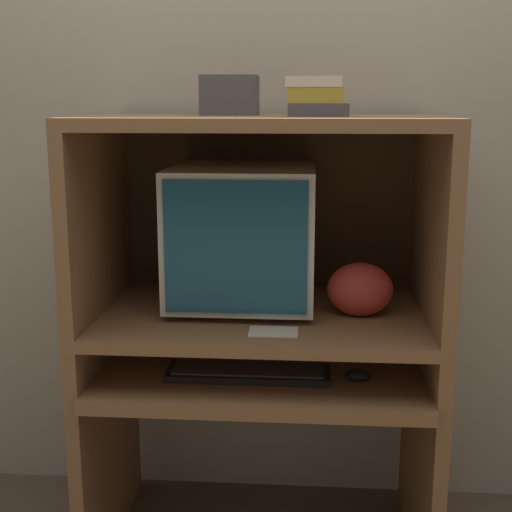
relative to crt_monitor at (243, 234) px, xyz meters
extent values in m
cube|color=#B2A893|center=(0.07, 0.31, 0.29)|extent=(6.00, 0.06, 2.60)
cube|color=brown|center=(-0.44, -0.07, -0.70)|extent=(0.04, 0.65, 0.63)
cube|color=brown|center=(0.57, -0.07, -0.70)|extent=(0.04, 0.65, 0.63)
cube|color=brown|center=(0.07, -0.20, -0.40)|extent=(0.96, 0.45, 0.04)
cube|color=brown|center=(-0.44, -0.07, -0.31)|extent=(0.04, 0.65, 0.16)
cube|color=brown|center=(0.57, -0.07, -0.31)|extent=(0.04, 0.65, 0.16)
cube|color=brown|center=(0.07, -0.07, -0.24)|extent=(0.96, 0.65, 0.04)
cube|color=brown|center=(-0.44, -0.07, 0.07)|extent=(0.04, 0.65, 0.58)
cube|color=brown|center=(0.57, -0.07, 0.07)|extent=(0.04, 0.65, 0.58)
cube|color=brown|center=(0.07, -0.07, 0.34)|extent=(0.96, 0.65, 0.04)
cube|color=#48321E|center=(0.07, 0.24, 0.07)|extent=(0.96, 0.01, 0.58)
cylinder|color=beige|center=(0.00, 0.00, -0.21)|extent=(0.25, 0.25, 0.02)
cube|color=beige|center=(0.00, 0.00, 0.00)|extent=(0.44, 0.45, 0.41)
cube|color=navy|center=(0.00, -0.22, 0.00)|extent=(0.40, 0.01, 0.38)
cube|color=black|center=(0.03, -0.20, -0.38)|extent=(0.48, 0.14, 0.02)
cube|color=#333335|center=(0.03, -0.20, -0.36)|extent=(0.44, 0.11, 0.01)
ellipsoid|color=black|center=(0.35, -0.21, -0.37)|extent=(0.07, 0.05, 0.03)
ellipsoid|color=#BC382D|center=(0.36, -0.10, -0.14)|extent=(0.19, 0.15, 0.16)
cube|color=#4C4C51|center=(0.22, -0.16, 0.38)|extent=(0.16, 0.12, 0.04)
cube|color=gold|center=(0.22, -0.16, 0.42)|extent=(0.15, 0.11, 0.04)
cube|color=beige|center=(0.21, -0.16, 0.45)|extent=(0.15, 0.12, 0.03)
cube|color=beige|center=(0.11, -0.28, -0.22)|extent=(0.14, 0.09, 0.00)
cube|color=#4C4C51|center=(-0.04, -0.01, 0.42)|extent=(0.16, 0.14, 0.12)
camera|label=1|loc=(0.21, -2.16, 0.40)|focal=50.00mm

